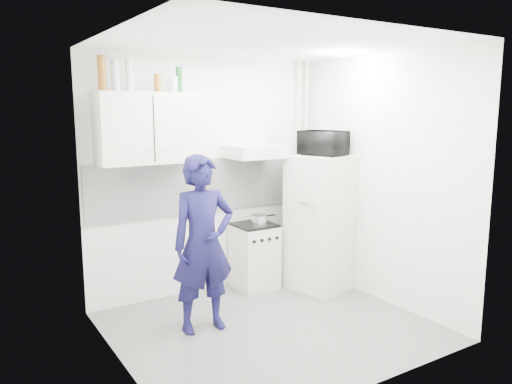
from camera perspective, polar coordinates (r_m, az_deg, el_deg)
floor at (r=4.89m, az=1.66°, el=-15.13°), size 2.80×2.80×0.00m
ceiling at (r=4.49m, az=1.82°, el=16.68°), size 2.80×2.80×0.00m
wall_back at (r=5.58m, az=-5.46°, el=1.83°), size 2.80×0.00×2.80m
wall_left at (r=3.92m, az=-15.52°, el=-1.72°), size 0.00×2.60×2.60m
wall_right at (r=5.41m, az=14.13°, el=1.35°), size 0.00×2.60×2.60m
person at (r=4.61m, az=-6.05°, el=-5.92°), size 0.62×0.44×1.64m
stove at (r=5.78m, az=-0.18°, el=-7.39°), size 0.45×0.45×0.72m
fridge at (r=5.73m, az=7.53°, el=-3.45°), size 0.76×0.76×1.53m
stove_top at (r=5.68m, az=-0.18°, el=-3.78°), size 0.43×0.43×0.03m
saucepan at (r=5.66m, az=0.37°, el=-3.17°), size 0.19×0.19×0.10m
microwave at (r=5.60m, az=7.73°, el=5.57°), size 0.57×0.46×0.27m
bottle_a at (r=4.95m, az=-17.22°, el=12.83°), size 0.08×0.08×0.32m
bottle_b at (r=4.99m, az=-15.78°, el=12.72°), size 0.08×0.08×0.30m
bottle_c at (r=5.03m, az=-14.30°, el=12.74°), size 0.07×0.07×0.30m
canister_a at (r=5.12m, az=-11.20°, el=12.10°), size 0.07×0.07×0.18m
canister_b at (r=5.18m, az=-9.39°, el=12.05°), size 0.09×0.09×0.16m
bottle_e at (r=5.21m, az=-8.79°, el=12.57°), size 0.06×0.06×0.26m
upper_cabinet at (r=5.07m, az=-12.29°, el=7.14°), size 1.00×0.35×0.70m
range_hood at (r=5.55m, az=-0.17°, el=4.64°), size 0.60×0.50×0.14m
backsplash at (r=5.58m, az=-5.38°, el=0.80°), size 2.74×0.03×0.60m
pipe_a at (r=6.21m, az=5.66°, el=2.60°), size 0.05×0.05×2.60m
pipe_b at (r=6.13m, az=4.77°, el=2.53°), size 0.04×0.04×2.60m
ceiling_spot_fixture at (r=5.25m, az=9.94°, el=15.16°), size 0.10×0.10×0.02m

